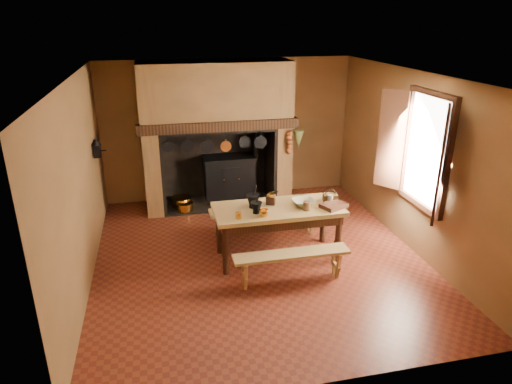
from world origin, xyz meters
TOP-DOWN VIEW (x-y plane):
  - floor at (0.00, 0.00)m, footprint 5.50×5.50m
  - ceiling at (0.00, 0.00)m, footprint 5.50×5.50m
  - back_wall at (0.00, 2.75)m, footprint 5.00×0.02m
  - wall_left at (-2.50, 0.00)m, footprint 0.02×5.50m
  - wall_right at (2.50, 0.00)m, footprint 0.02×5.50m
  - wall_front at (0.00, -2.75)m, footprint 5.00×0.02m
  - chimney_breast at (-0.30, 2.31)m, footprint 2.95×0.96m
  - iron_range at (-0.04, 2.45)m, footprint 1.12×0.55m
  - hearth_pans at (-1.05, 2.22)m, footprint 0.51×0.62m
  - hanging_pans at (-0.34, 1.81)m, footprint 1.92×0.29m
  - onion_string at (1.00, 1.79)m, footprint 0.12×0.10m
  - herb_bunch at (1.18, 1.79)m, footprint 0.20×0.20m
  - window at (2.35, -0.40)m, footprint 0.39×1.75m
  - wall_coffee_mill at (-2.42, 1.55)m, footprint 0.23×0.16m
  - work_table at (0.29, -0.06)m, footprint 1.96×0.87m
  - bench_front at (0.29, -0.81)m, footprint 1.66×0.29m
  - bench_back at (0.29, 0.64)m, footprint 1.95×0.34m
  - mortar_large at (-0.08, 0.01)m, footprint 0.21×0.21m
  - mortar_small at (-0.08, -0.21)m, footprint 0.17×0.17m
  - coffee_grinder at (0.22, 0.09)m, footprint 0.20×0.18m
  - brass_mug_a at (-0.37, -0.34)m, footprint 0.11×0.11m
  - brass_mug_b at (0.18, 0.10)m, footprint 0.08×0.08m
  - mixing_bowl at (0.70, -0.06)m, footprint 0.35×0.35m
  - stoneware_crock at (0.68, -0.26)m, footprint 0.14×0.14m
  - glass_jar at (1.11, -0.10)m, footprint 0.11×0.11m
  - wicker_basket at (1.14, -0.03)m, footprint 0.25×0.20m
  - wooden_tray at (1.11, -0.25)m, footprint 0.45×0.40m
  - brass_cup at (0.00, -0.34)m, footprint 0.17×0.17m

SIDE VIEW (x-z plane):
  - floor at x=0.00m, z-range 0.00..0.00m
  - hearth_pans at x=-1.05m, z-range -0.01..0.19m
  - bench_front at x=0.29m, z-range 0.12..0.58m
  - bench_back at x=0.29m, z-range 0.14..0.68m
  - iron_range at x=-0.04m, z-range -0.32..1.28m
  - work_table at x=0.29m, z-range 0.29..1.14m
  - wooden_tray at x=1.11m, z-range 0.85..0.91m
  - brass_mug_b at x=0.18m, z-range 0.85..0.93m
  - mixing_bowl at x=0.70m, z-range 0.85..0.93m
  - brass_mug_a at x=-0.37m, z-range 0.85..0.94m
  - brass_cup at x=0.00m, z-range 0.85..0.96m
  - stoneware_crock at x=0.68m, z-range 0.85..0.98m
  - wicker_basket at x=1.14m, z-range 0.81..1.02m
  - glass_jar at x=1.11m, z-range 0.85..1.00m
  - coffee_grinder at x=0.22m, z-range 0.82..1.03m
  - mortar_small at x=-0.08m, z-range 0.80..1.09m
  - mortar_large at x=-0.08m, z-range 0.79..1.14m
  - onion_string at x=1.00m, z-range 1.10..1.56m
  - hanging_pans at x=-0.34m, z-range 1.23..1.50m
  - herb_bunch at x=1.18m, z-range 1.21..1.56m
  - back_wall at x=0.00m, z-range 0.00..2.80m
  - wall_left at x=-2.50m, z-range 0.00..2.80m
  - wall_right at x=2.50m, z-range 0.00..2.80m
  - wall_front at x=0.00m, z-range 0.00..2.80m
  - wall_coffee_mill at x=-2.42m, z-range 1.36..1.67m
  - window at x=2.35m, z-range 0.82..2.58m
  - chimney_breast at x=-0.30m, z-range 0.41..3.21m
  - ceiling at x=0.00m, z-range 2.80..2.80m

